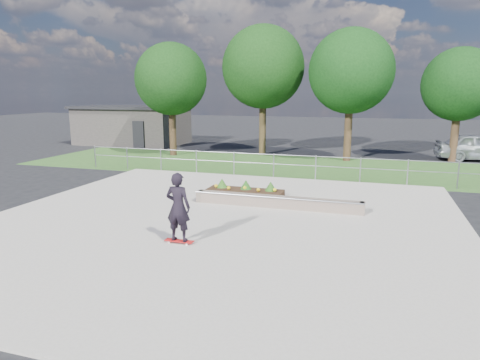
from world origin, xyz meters
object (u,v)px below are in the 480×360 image
(skateboarder, at_px, (178,207))
(grind_ledge, at_px, (277,202))
(planter_bed, at_px, (244,192))
(parked_car, at_px, (479,147))

(skateboarder, bearing_deg, grind_ledge, 68.86)
(planter_bed, height_order, skateboarder, skateboarder)
(skateboarder, relative_size, parked_car, 0.40)
(planter_bed, xyz_separation_m, skateboarder, (-0.13, -5.62, 0.82))
(grind_ledge, relative_size, parked_car, 1.24)
(planter_bed, relative_size, skateboarder, 1.54)
(skateboarder, distance_m, parked_car, 21.65)
(skateboarder, bearing_deg, planter_bed, 88.67)
(grind_ledge, relative_size, skateboarder, 3.09)
(grind_ledge, distance_m, planter_bed, 1.99)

